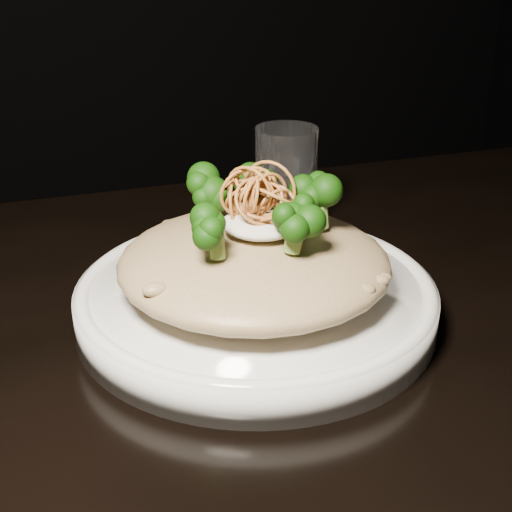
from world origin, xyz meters
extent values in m
cube|color=black|center=(0.00, 0.00, 0.73)|extent=(1.10, 0.80, 0.04)
cylinder|color=black|center=(0.48, 0.33, 0.35)|extent=(0.05, 0.05, 0.71)
cylinder|color=silver|center=(-0.03, 0.06, 0.76)|extent=(0.29, 0.29, 0.03)
ellipsoid|color=brown|center=(-0.03, 0.06, 0.80)|extent=(0.21, 0.21, 0.05)
ellipsoid|color=silver|center=(-0.02, 0.06, 0.83)|extent=(0.06, 0.06, 0.02)
cylinder|color=silver|center=(0.06, 0.22, 0.80)|extent=(0.07, 0.07, 0.11)
camera|label=1|loc=(-0.19, -0.41, 1.04)|focal=50.00mm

